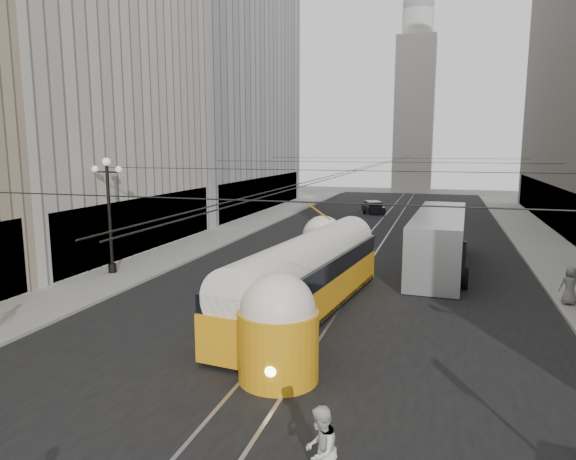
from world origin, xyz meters
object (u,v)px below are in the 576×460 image
Objects in this scene: streetcar at (307,275)px; pedestrian_crossing_b at (320,451)px; city_bus at (439,238)px; pedestrian_sidewalk_right at (570,285)px.

streetcar is 11.71m from pedestrian_crossing_b.
streetcar is 8.27× the size of pedestrian_crossing_b.
pedestrian_sidewalk_right is at bearing -47.50° from city_bus.
pedestrian_crossing_b is 17.18m from pedestrian_sidewalk_right.
pedestrian_crossing_b is at bearing 57.33° from pedestrian_sidewalk_right.
city_bus is at bearing 177.54° from pedestrian_crossing_b.
pedestrian_crossing_b is at bearing -95.53° from city_bus.
streetcar is at bearing -160.88° from pedestrian_crossing_b.
city_bus is 6.93× the size of pedestrian_crossing_b.
pedestrian_crossing_b is at bearing -73.95° from streetcar.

